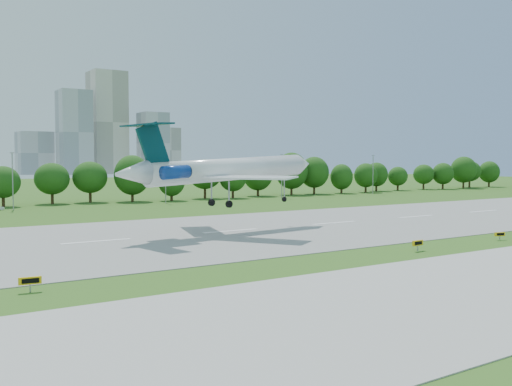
% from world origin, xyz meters
% --- Properties ---
extents(ground, '(600.00, 600.00, 0.00)m').
position_xyz_m(ground, '(0.00, 0.00, 0.00)').
color(ground, '#2F5516').
rests_on(ground, ground).
extents(runway, '(400.00, 45.00, 0.08)m').
position_xyz_m(runway, '(0.00, 25.00, 0.04)').
color(runway, gray).
rests_on(runway, ground).
extents(taxiway, '(400.00, 23.00, 0.08)m').
position_xyz_m(taxiway, '(0.00, -18.00, 0.04)').
color(taxiway, '#ADADA8').
rests_on(taxiway, ground).
extents(tree_line, '(288.40, 8.40, 10.40)m').
position_xyz_m(tree_line, '(0.00, 92.00, 6.19)').
color(tree_line, '#382314').
rests_on(tree_line, ground).
extents(light_poles, '(175.90, 0.25, 12.19)m').
position_xyz_m(light_poles, '(-2.50, 82.00, 6.34)').
color(light_poles, gray).
rests_on(light_poles, ground).
extents(skyline, '(127.00, 52.00, 80.00)m').
position_xyz_m(skyline, '(100.16, 390.61, 30.46)').
color(skyline, '#B2B2B7').
rests_on(skyline, ground).
extents(airliner, '(35.62, 25.68, 11.85)m').
position_xyz_m(airliner, '(-1.85, 24.73, 9.22)').
color(airliner, white).
rests_on(airliner, ground).
extents(taxi_sign_left, '(1.76, 0.42, 1.23)m').
position_xyz_m(taxi_sign_left, '(-33.09, 0.19, 0.91)').
color(taxi_sign_left, gray).
rests_on(taxi_sign_left, ground).
extents(taxi_sign_centre, '(1.46, 0.67, 1.05)m').
position_xyz_m(taxi_sign_centre, '(24.95, -2.21, 0.78)').
color(taxi_sign_centre, gray).
rests_on(taxi_sign_centre, ground).
extents(taxi_sign_right, '(1.80, 0.37, 1.26)m').
position_xyz_m(taxi_sign_right, '(8.81, -2.55, 0.93)').
color(taxi_sign_right, gray).
rests_on(taxi_sign_right, ground).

